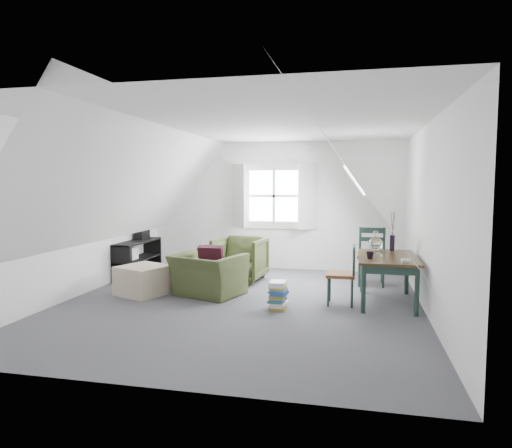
% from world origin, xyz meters
% --- Properties ---
extents(floor, '(5.50, 5.50, 0.00)m').
position_xyz_m(floor, '(0.00, 0.00, 0.00)').
color(floor, '#4B4B50').
rests_on(floor, ground).
extents(ceiling, '(5.50, 5.50, 0.00)m').
position_xyz_m(ceiling, '(0.00, 0.00, 2.50)').
color(ceiling, white).
rests_on(ceiling, wall_back).
extents(wall_back, '(5.00, 0.00, 5.00)m').
position_xyz_m(wall_back, '(0.00, 2.75, 1.25)').
color(wall_back, white).
rests_on(wall_back, ground).
extents(wall_front, '(5.00, 0.00, 5.00)m').
position_xyz_m(wall_front, '(0.00, -2.75, 1.25)').
color(wall_front, white).
rests_on(wall_front, ground).
extents(wall_left, '(0.00, 5.50, 5.50)m').
position_xyz_m(wall_left, '(-2.50, 0.00, 1.25)').
color(wall_left, white).
rests_on(wall_left, ground).
extents(wall_right, '(0.00, 5.50, 5.50)m').
position_xyz_m(wall_right, '(2.50, 0.00, 1.25)').
color(wall_right, white).
rests_on(wall_right, ground).
extents(slope_left, '(3.19, 5.50, 4.48)m').
position_xyz_m(slope_left, '(-1.55, 0.00, 1.78)').
color(slope_left, white).
rests_on(slope_left, wall_left).
extents(slope_right, '(3.19, 5.50, 4.48)m').
position_xyz_m(slope_right, '(1.55, 0.00, 1.78)').
color(slope_right, white).
rests_on(slope_right, wall_right).
extents(dormer_window, '(1.71, 0.35, 1.30)m').
position_xyz_m(dormer_window, '(0.00, 2.68, 1.45)').
color(dormer_window, white).
rests_on(dormer_window, wall_back).
extents(skylight, '(0.35, 0.75, 0.47)m').
position_xyz_m(skylight, '(1.55, 1.30, 1.75)').
color(skylight, white).
rests_on(skylight, slope_right).
extents(armchair_near, '(1.19, 1.11, 0.63)m').
position_xyz_m(armchair_near, '(-0.59, 0.36, 0.00)').
color(armchair_near, '#394221').
rests_on(armchair_near, floor).
extents(armchair_far, '(0.90, 0.92, 0.76)m').
position_xyz_m(armchair_far, '(-0.38, 1.49, 0.00)').
color(armchair_far, '#394221').
rests_on(armchair_far, floor).
extents(throw_pillow, '(0.38, 0.22, 0.39)m').
position_xyz_m(throw_pillow, '(-0.59, 0.51, 0.56)').
color(throw_pillow, '#3C1020').
rests_on(throw_pillow, armchair_near).
extents(ottoman, '(0.85, 0.85, 0.44)m').
position_xyz_m(ottoman, '(-1.58, 0.21, 0.22)').
color(ottoman, tan).
rests_on(ottoman, floor).
extents(dining_table, '(0.81, 1.35, 0.67)m').
position_xyz_m(dining_table, '(2.03, 0.49, 0.59)').
color(dining_table, '#33210F').
rests_on(dining_table, floor).
extents(demijohn, '(0.21, 0.21, 0.30)m').
position_xyz_m(demijohn, '(1.88, 0.94, 0.80)').
color(demijohn, silver).
rests_on(demijohn, dining_table).
extents(vase_twigs, '(0.08, 0.08, 0.59)m').
position_xyz_m(vase_twigs, '(2.13, 1.04, 0.81)').
color(vase_twigs, black).
rests_on(vase_twigs, dining_table).
extents(cup, '(0.13, 0.13, 0.10)m').
position_xyz_m(cup, '(1.78, 0.19, 0.67)').
color(cup, black).
rests_on(cup, dining_table).
extents(paper_box, '(0.12, 0.09, 0.04)m').
position_xyz_m(paper_box, '(2.23, 0.04, 0.69)').
color(paper_box, white).
rests_on(paper_box, dining_table).
extents(dining_chair_far, '(0.47, 0.47, 0.99)m').
position_xyz_m(dining_chair_far, '(1.85, 1.57, 0.52)').
color(dining_chair_far, brown).
rests_on(dining_chair_far, floor).
extents(dining_chair_near, '(0.39, 0.39, 0.84)m').
position_xyz_m(dining_chair_near, '(1.42, 0.27, 0.44)').
color(dining_chair_near, brown).
rests_on(dining_chair_near, floor).
extents(media_shelf, '(0.42, 1.27, 0.65)m').
position_xyz_m(media_shelf, '(-2.35, 1.43, 0.29)').
color(media_shelf, black).
rests_on(media_shelf, floor).
extents(electronics_box, '(0.22, 0.28, 0.20)m').
position_xyz_m(electronics_box, '(-2.35, 1.73, 0.74)').
color(electronics_box, black).
rests_on(electronics_box, media_shelf).
extents(magazine_stack, '(0.28, 0.33, 0.37)m').
position_xyz_m(magazine_stack, '(0.57, -0.16, 0.19)').
color(magazine_stack, '#B29933').
rests_on(magazine_stack, floor).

